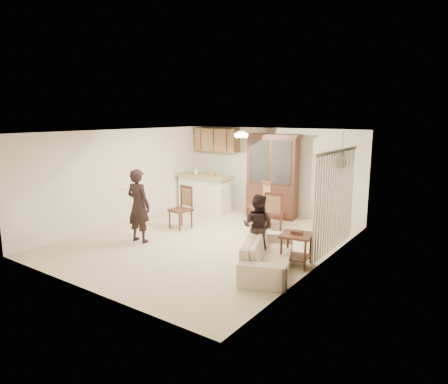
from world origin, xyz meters
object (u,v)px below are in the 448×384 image
Objects in this scene: sofa at (268,250)px; china_hutch at (273,177)px; adult at (138,203)px; chair_hutch_left at (259,214)px; child at (258,227)px; chair_bar at (181,217)px; side_table at (296,249)px; chair_hutch_right at (273,220)px.

china_hutch reaches higher than sofa.
adult is 3.15m from chair_hutch_left.
child is 1.24× the size of chair_bar.
chair_bar is (0.05, 1.37, -0.59)m from adult.
chair_bar is (-3.52, 0.66, -0.02)m from side_table.
chair_bar is (-1.36, -2.38, -0.85)m from china_hutch.
chair_hutch_left is (1.61, 2.65, -0.57)m from adult.
chair_hutch_right is at bearing -134.18° from adult.
chair_bar is 1.04× the size of chair_hutch_right.
sofa is at bearing -72.23° from china_hutch.
child is 2.44m from chair_hutch_left.
sofa is at bearing -24.28° from chair_hutch_left.
china_hutch is 3.35× the size of side_table.
adult is 1.33× the size of child.
adult is at bearing 6.14° from child.
adult is 2.57× the size of side_table.
chair_bar is 2.35m from chair_hutch_right.
chair_hutch_left is 1.13× the size of chair_hutch_right.
child reaches higher than chair_hutch_right.
chair_bar is (-2.75, 0.82, -0.37)m from child.
sofa is 2.45m from chair_hutch_right.
side_table is at bearing -60.78° from sofa.
side_table is at bearing -1.56° from chair_bar.
adult is (-3.21, -0.25, 0.53)m from sofa.
child is at bearing 31.68° from sofa.
china_hutch is at bearing -71.31° from child.
adult is 3.31m from chair_hutch_right.
chair_hutch_right is (-1.43, 1.75, -0.03)m from side_table.
chair_hutch_left reaches higher than side_table.
chair_hutch_right is at bearing 11.82° from chair_hutch_left.
child is 1.14× the size of chair_hutch_left.
chair_hutch_right is at bearing 36.50° from chair_bar.
chair_hutch_left is at bearing 48.46° from chair_bar.
chair_hutch_left is at bearing -65.25° from child.
chair_bar is at bearing -108.68° from chair_hutch_left.
child is at bearing -7.55° from chair_bar.
child is 0.86m from side_table.
side_table is 0.64× the size of chair_bar.
side_table is 2.76m from chair_hutch_left.
sofa is 2.88m from chair_hutch_left.
chair_bar is 0.92× the size of chair_hutch_left.
adult is 4.01m from china_hutch.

